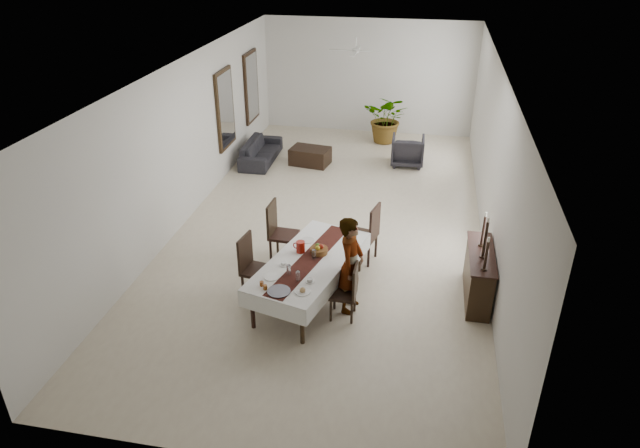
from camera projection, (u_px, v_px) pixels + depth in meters
The scene contains 87 objects.
floor at pixel (332, 223), 11.78m from camera, with size 6.00×12.00×0.00m, color beige.
ceiling at pixel (334, 66), 10.28m from camera, with size 6.00×12.00×0.02m, color white.
wall_back at pixel (368, 77), 16.23m from camera, with size 6.00×0.02×3.20m, color silver.
wall_front at pixel (234, 353), 5.82m from camera, with size 6.00×0.02×3.20m, color silver.
wall_left at pixel (187, 140), 11.53m from camera, with size 0.02×12.00×3.20m, color silver.
wall_right at pixel (493, 161), 10.53m from camera, with size 0.02×12.00×3.20m, color silver.
dining_table_top at pixel (310, 261), 9.12m from camera, with size 0.96×2.30×0.05m, color black.
table_leg_fl at pixel (253, 309), 8.58m from camera, with size 0.07×0.07×0.67m, color black.
table_leg_fr at pixel (302, 325), 8.26m from camera, with size 0.07×0.07×0.67m, color black.
table_leg_bl at pixel (316, 244), 10.32m from camera, with size 0.07×0.07×0.67m, color black.
table_leg_br at pixel (359, 255), 10.00m from camera, with size 0.07×0.07×0.67m, color black.
tablecloth_top at pixel (310, 260), 9.11m from camera, with size 1.13×2.47×0.01m, color white.
tablecloth_drape_left at pixel (279, 259), 9.39m from camera, with size 0.01×2.47×0.29m, color white.
tablecloth_drape_right at pixel (342, 275), 8.96m from camera, with size 0.01×2.47×0.29m, color silver.
tablecloth_drape_near at pixel (271, 308), 8.19m from camera, with size 1.13×0.01×0.29m, color white.
tablecloth_drape_far at pixel (341, 234), 10.15m from camera, with size 1.13×0.01×0.29m, color white.
table_runner at pixel (310, 259), 9.11m from camera, with size 0.34×2.40×0.00m, color #531F17.
red_pitcher at pixel (301, 247), 9.27m from camera, with size 0.14×0.14×0.19m, color #9B160B.
pitcher_handle at pixel (296, 246), 9.30m from camera, with size 0.12×0.12×0.02m, color #98100B.
wine_glass_near at pixel (298, 276), 8.53m from camera, with size 0.07×0.07×0.16m, color white.
wine_glass_mid at pixel (289, 270), 8.69m from camera, with size 0.07×0.07×0.16m, color white.
wine_glass_far at pixel (314, 254), 9.09m from camera, with size 0.07×0.07×0.16m, color silver.
teacup_right at pixel (310, 280), 8.53m from camera, with size 0.09×0.09×0.06m, color silver.
saucer_right at pixel (310, 281), 8.54m from camera, with size 0.14×0.14×0.01m, color white.
teacup_left at pixel (284, 264), 8.94m from camera, with size 0.09×0.09×0.06m, color white.
saucer_left at pixel (284, 265), 8.95m from camera, with size 0.14×0.14×0.01m, color white.
plate_near_right at pixel (303, 292), 8.30m from camera, with size 0.23×0.23×0.01m, color silver.
bread_near_right at pixel (303, 290), 8.28m from camera, with size 0.09×0.09×0.09m, color tan.
plate_near_left at pixel (272, 277), 8.64m from camera, with size 0.23×0.23×0.01m, color white.
plate_far_left at pixel (308, 240), 9.64m from camera, with size 0.23×0.23×0.01m, color white.
serving_tray at pixel (279, 291), 8.30m from camera, with size 0.35×0.35×0.02m, color #3A393D.
jam_jar_a at pixel (265, 287), 8.35m from camera, with size 0.06×0.06×0.07m, color brown.
jam_jar_b at pixel (262, 284), 8.43m from camera, with size 0.06×0.06×0.07m, color brown.
fruit_basket at pixel (319, 251), 9.26m from camera, with size 0.29×0.29×0.10m, color brown.
fruit_red at pixel (321, 247), 9.23m from camera, with size 0.09×0.09×0.09m, color maroon.
fruit_green at pixel (318, 245), 9.26m from camera, with size 0.08×0.08×0.08m, color #497422.
fruit_yellow at pixel (318, 248), 9.18m from camera, with size 0.08×0.08×0.08m, color gold.
chair_right_near_seat at pixel (343, 294), 8.80m from camera, with size 0.40×0.40×0.05m, color black.
chair_right_near_leg_fl at pixel (352, 313), 8.73m from camera, with size 0.04×0.04×0.39m, color black.
chair_right_near_leg_fr at pixel (355, 301), 9.01m from camera, with size 0.04×0.04×0.39m, color black.
chair_right_near_leg_bl at pixel (331, 311), 8.79m from camera, with size 0.04×0.04×0.39m, color black.
chair_right_near_leg_br at pixel (335, 299), 9.07m from camera, with size 0.04×0.04×0.39m, color black.
chair_right_near_back at pixel (355, 281), 8.64m from camera, with size 0.40×0.04×0.51m, color black.
chair_right_far_seat at pixel (363, 236), 10.27m from camera, with size 0.47×0.47×0.05m, color black.
chair_right_far_leg_fl at pixel (369, 256), 10.17m from camera, with size 0.05×0.05×0.47m, color black.
chair_right_far_leg_fr at pixel (376, 246), 10.48m from camera, with size 0.05×0.05×0.47m, color black.
chair_right_far_leg_bl at pixel (349, 251), 10.31m from camera, with size 0.05×0.05×0.47m, color black.
chair_right_far_leg_br at pixel (356, 241), 10.62m from camera, with size 0.05×0.05×0.47m, color black.
chair_right_far_back at pixel (375, 222), 10.04m from camera, with size 0.47×0.04×0.60m, color black.
chair_left_near_seat at pixel (258, 271), 9.27m from camera, with size 0.46×0.46×0.05m, color black.
chair_left_near_leg_fl at pixel (253, 276), 9.60m from camera, with size 0.05×0.05×0.45m, color black.
chair_left_near_leg_fr at pixel (243, 287), 9.29m from camera, with size 0.05×0.05×0.45m, color black.
chair_left_near_leg_bl at pixel (273, 280), 9.49m from camera, with size 0.05×0.05×0.45m, color black.
chair_left_near_leg_br at pixel (264, 292), 9.18m from camera, with size 0.05×0.05×0.45m, color black.
chair_left_near_back at pixel (245, 252), 9.19m from camera, with size 0.46×0.04×0.58m, color black.
chair_left_far_seat at pixel (284, 235), 10.29m from camera, with size 0.48×0.48×0.05m, color black.
chair_left_far_leg_fl at pixel (277, 241), 10.62m from camera, with size 0.05×0.05×0.47m, color black.
chair_left_far_leg_fr at pixel (271, 252), 10.29m from camera, with size 0.05×0.05×0.47m, color black.
chair_left_far_leg_bl at pixel (297, 244), 10.53m from camera, with size 0.05×0.05×0.47m, color black.
chair_left_far_leg_br at pixel (291, 254), 10.20m from camera, with size 0.05×0.05×0.47m, color black.
chair_left_far_back at pixel (272, 218), 10.18m from camera, with size 0.48×0.04×0.61m, color black.
woman at pixel (351, 265), 8.81m from camera, with size 0.59×0.39×1.62m, color gray.
sideboard_body at pixel (478, 276), 9.25m from camera, with size 0.37×1.38×0.83m, color black.
sideboard_top at pixel (482, 254), 9.05m from camera, with size 0.40×1.43×0.03m, color black.
candlestick_near_base at pixel (484, 269), 8.60m from camera, with size 0.09×0.09×0.03m, color black.
candlestick_near_shaft at pixel (486, 255), 8.48m from camera, with size 0.05×0.05×0.46m, color black.
candlestick_near_candle at pixel (489, 240), 8.36m from camera, with size 0.03×0.03×0.07m, color white.
candlestick_mid_base at pixel (483, 257), 8.91m from camera, with size 0.09×0.09×0.03m, color black.
candlestick_mid_shaft at pixel (485, 239), 8.77m from camera, with size 0.05×0.05×0.60m, color black.
candlestick_mid_candle at pixel (488, 220), 8.61m from camera, with size 0.03×0.03×0.07m, color white.
candlestick_far_base at pixel (481, 245), 9.23m from camera, with size 0.09×0.09×0.03m, color black.
candlestick_far_shaft at pixel (483, 231), 9.11m from camera, with size 0.05×0.05×0.51m, color black.
candlestick_far_candle at pixel (486, 215), 8.97m from camera, with size 0.03×0.03×0.07m, color beige.
sofa at pixel (261, 151), 14.72m from camera, with size 1.84×0.72×0.54m, color #242227.
armchair at pixel (408, 151), 14.44m from camera, with size 0.80×0.82×0.75m, color #29262B.
coffee_table at pixel (310, 156), 14.55m from camera, with size 0.96×0.64×0.43m, color black.
potted_plant at pixel (387, 118), 15.81m from camera, with size 1.23×1.07×1.37m, color #2C5020.
mirror_frame_near at pixel (225, 109), 13.43m from camera, with size 0.06×1.05×1.85m, color black.
mirror_glass_near at pixel (226, 109), 13.43m from camera, with size 0.01×0.90×1.70m, color silver.
mirror_frame_far at pixel (251, 87), 15.25m from camera, with size 0.06×1.05×1.85m, color black.
mirror_glass_far at pixel (252, 87), 15.25m from camera, with size 0.01×0.90×1.70m, color silver.
fan_rod at pixel (356, 42), 12.93m from camera, with size 0.04×0.04×0.20m, color white.
fan_hub at pixel (356, 51), 13.02m from camera, with size 0.16×0.16×0.08m, color silver.
fan_blade_n at pixel (358, 48), 13.33m from camera, with size 0.10×0.55×0.01m, color silver.
fan_blade_s at pixel (354, 54), 12.72m from camera, with size 0.10×0.55×0.01m, color white.
fan_blade_e at pixel (371, 51), 12.96m from camera, with size 0.55×0.10×0.01m, color white.
fan_blade_w at pixel (341, 50), 13.08m from camera, with size 0.55×0.10×0.01m, color white.
Camera 1 is at (1.72, -10.28, 5.49)m, focal length 32.00 mm.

